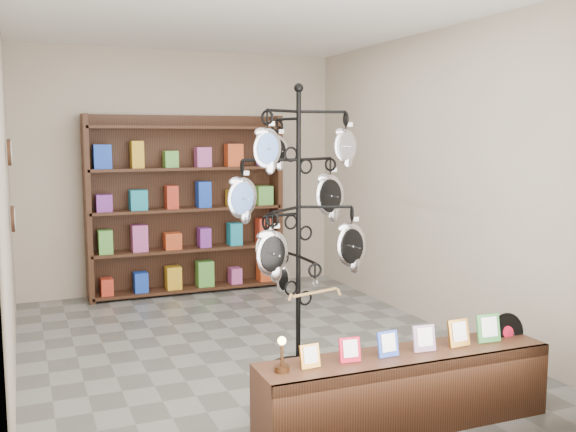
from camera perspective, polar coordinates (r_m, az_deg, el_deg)
name	(u,v)px	position (r m, az deg, el deg)	size (l,w,h in m)	color
ground	(249,346)	(6.10, -3.51, -11.48)	(5.00, 5.00, 0.00)	slate
room_envelope	(247,147)	(5.78, -3.65, 6.18)	(5.00, 5.00, 5.00)	#B1A28F
display_tree	(298,208)	(5.22, 0.94, 0.74)	(1.21, 1.14, 2.36)	black
front_shelf	(405,389)	(4.52, 10.37, -14.92)	(2.06, 0.46, 0.73)	black
back_shelving	(187,210)	(8.04, -8.99, 0.49)	(2.42, 0.36, 2.20)	black
wall_clocks	(11,186)	(6.28, -23.41, 2.48)	(0.03, 0.24, 0.84)	black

